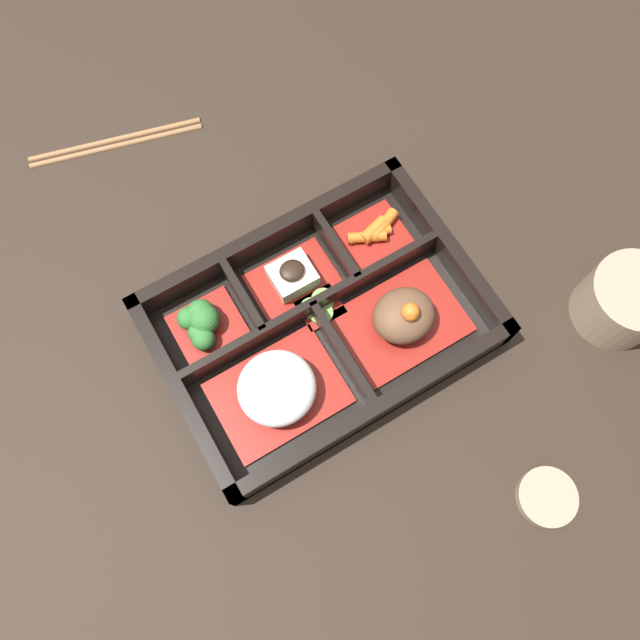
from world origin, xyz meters
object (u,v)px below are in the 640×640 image
object	(u,v)px
bowl_rice	(277,389)
chopsticks	(115,141)
tea_cup	(625,300)
sauce_dish	(547,497)

from	to	relation	value
bowl_rice	chopsticks	xyz separation A→B (m)	(0.02, -0.36, -0.03)
tea_cup	chopsticks	size ratio (longest dim) A/B	0.44
tea_cup	sauce_dish	bearing A→B (deg)	33.59
tea_cup	chopsticks	distance (m)	0.59
tea_cup	sauce_dish	distance (m)	0.21
chopsticks	tea_cup	bearing A→B (deg)	128.30
sauce_dish	bowl_rice	bearing A→B (deg)	-51.71
chopsticks	sauce_dish	world-z (taller)	sauce_dish
bowl_rice	tea_cup	xyz separation A→B (m)	(-0.35, 0.10, 0.00)
bowl_rice	sauce_dish	distance (m)	0.28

